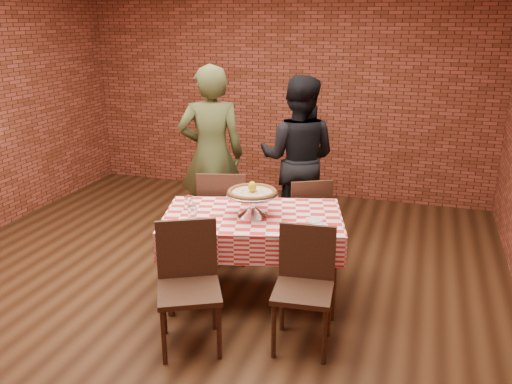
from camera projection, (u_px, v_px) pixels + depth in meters
ground at (194, 290)px, 4.78m from camera, size 6.00×6.00×0.00m
back_wall at (283, 87)px, 7.04m from camera, size 5.50×0.00×5.50m
table at (253, 256)px, 4.57m from camera, size 1.64×1.22×0.75m
tablecloth at (253, 229)px, 4.49m from camera, size 1.68×1.27×0.25m
pizza_stand at (252, 205)px, 4.39m from camera, size 0.51×0.51×0.20m
pizza at (252, 193)px, 4.36m from camera, size 0.47×0.47×0.03m
lemon at (252, 187)px, 4.34m from camera, size 0.08×0.08×0.09m
water_glass_left at (192, 213)px, 4.33m from camera, size 0.09×0.09×0.11m
water_glass_right at (188, 203)px, 4.57m from camera, size 0.09×0.09×0.11m
side_plate at (314, 220)px, 4.31m from camera, size 0.17×0.17×0.01m
sweetener_packet_a at (325, 225)px, 4.21m from camera, size 0.06×0.05×0.00m
sweetener_packet_b at (323, 223)px, 4.26m from camera, size 0.06×0.05×0.00m
condiment_caddy at (257, 196)px, 4.69m from camera, size 0.12×0.12×0.14m
chair_near_left at (189, 290)px, 3.83m from camera, size 0.60×0.60×0.93m
chair_near_right at (303, 292)px, 3.83m from camera, size 0.46×0.46×0.90m
chair_far_left at (224, 214)px, 5.28m from camera, size 0.56×0.56×0.94m
chair_far_right at (306, 218)px, 5.25m from camera, size 0.54×0.54×0.88m
diner_olive at (211, 155)px, 5.60m from camera, size 0.81×0.68×1.89m
diner_black at (298, 159)px, 5.71m from camera, size 0.88×0.69×1.77m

